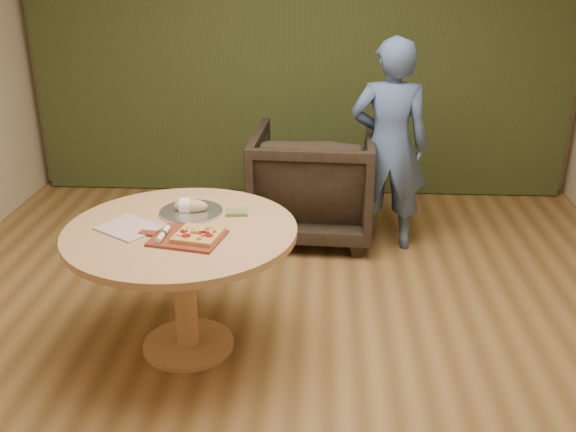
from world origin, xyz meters
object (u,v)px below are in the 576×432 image
(cutlery_roll, at_px, (163,234))
(armchair, at_px, (313,178))
(flatbread_pizza, at_px, (198,235))
(bread_roll, at_px, (189,206))
(pizza_paddle, at_px, (186,238))
(serving_tray, at_px, (191,212))
(pedestal_table, at_px, (182,252))
(person_standing, at_px, (389,146))

(cutlery_roll, xyz_separation_m, armchair, (0.74, 1.79, -0.30))
(flatbread_pizza, distance_m, bread_roll, 0.37)
(pizza_paddle, bearing_deg, serving_tray, 108.90)
(cutlery_roll, bearing_deg, pedestal_table, 72.54)
(cutlery_roll, distance_m, serving_tray, 0.37)
(armchair, bearing_deg, cutlery_roll, 70.56)
(pedestal_table, relative_size, pizza_paddle, 2.66)
(pizza_paddle, height_order, person_standing, person_standing)
(flatbread_pizza, distance_m, armchair, 1.89)
(cutlery_roll, bearing_deg, flatbread_pizza, 5.53)
(cutlery_roll, distance_m, bread_roll, 0.37)
(pizza_paddle, distance_m, person_standing, 2.00)
(pedestal_table, relative_size, flatbread_pizza, 4.79)
(pedestal_table, relative_size, serving_tray, 3.52)
(flatbread_pizza, bearing_deg, bread_roll, 108.16)
(pedestal_table, relative_size, armchair, 1.31)
(pizza_paddle, height_order, bread_roll, bread_roll)
(armchair, height_order, person_standing, person_standing)
(flatbread_pizza, xyz_separation_m, person_standing, (1.12, 1.61, 0.02))
(bread_roll, bearing_deg, armchair, 64.59)
(armchair, bearing_deg, pizza_paddle, 73.69)
(pedestal_table, xyz_separation_m, bread_roll, (0.01, 0.21, 0.18))
(pizza_paddle, height_order, flatbread_pizza, flatbread_pizza)
(flatbread_pizza, xyz_separation_m, bread_roll, (-0.12, 0.35, 0.02))
(bread_roll, xyz_separation_m, person_standing, (1.23, 1.26, -0.00))
(person_standing, bearing_deg, pedestal_table, 51.79)
(flatbread_pizza, xyz_separation_m, cutlery_roll, (-0.18, -0.01, 0.00))
(pedestal_table, bearing_deg, flatbread_pizza, -49.07)
(armchair, bearing_deg, serving_tray, 67.99)
(flatbread_pizza, height_order, armchair, armchair)
(pedestal_table, distance_m, cutlery_roll, 0.23)
(flatbread_pizza, bearing_deg, cutlery_roll, -178.04)
(bread_roll, relative_size, person_standing, 0.12)
(pedestal_table, bearing_deg, armchair, 67.32)
(flatbread_pizza, bearing_deg, serving_tray, 106.86)
(cutlery_roll, bearing_deg, person_standing, 54.83)
(pedestal_table, xyz_separation_m, pizza_paddle, (0.06, -0.14, 0.15))
(cutlery_roll, distance_m, person_standing, 2.07)
(pedestal_table, height_order, cutlery_roll, cutlery_roll)
(pizza_paddle, distance_m, bread_roll, 0.36)
(bread_roll, bearing_deg, pedestal_table, -91.90)
(pedestal_table, distance_m, serving_tray, 0.26)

